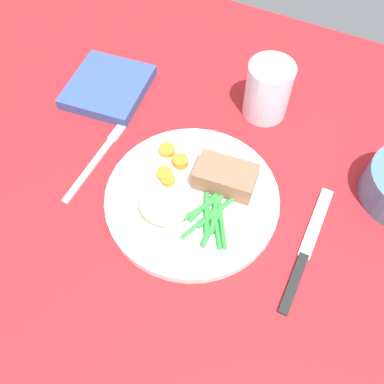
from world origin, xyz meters
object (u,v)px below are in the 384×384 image
Objects in this scene: dinner_plate at (192,198)px; water_glass at (267,93)px; fork at (95,162)px; napkin at (108,87)px; meat_portion at (226,177)px; knife at (306,250)px.

water_glass is (3.15, 21.47, 3.27)cm from dinner_plate.
napkin is at bearing 118.20° from fork.
meat_portion reaches higher than napkin.
napkin is at bearing 159.73° from knife.
meat_portion is at bearing 49.40° from dinner_plate.
knife is at bearing -0.93° from dinner_plate.
dinner_plate is 5.86cm from meat_portion.
dinner_plate is 17.54cm from knife.
napkin reaches higher than knife.
knife is (34.29, -0.03, -0.00)cm from fork.
meat_portion is 0.42× the size of knife.
meat_portion is 20.87cm from fork.
dinner_plate is 1.24× the size of knife.
water_glass reaches higher than knife.
fork is at bearing -179.12° from dinner_plate.
water_glass reaches higher than meat_portion.
meat_portion is 28.47cm from napkin.
dinner_plate is 1.53× the size of fork.
napkin reaches higher than fork.
water_glass reaches higher than dinner_plate.
knife is at bearing -16.86° from meat_portion.
meat_portion is 0.90× the size of water_glass.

